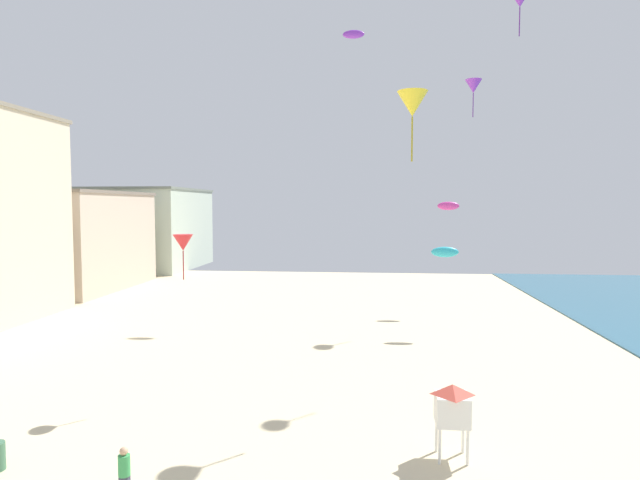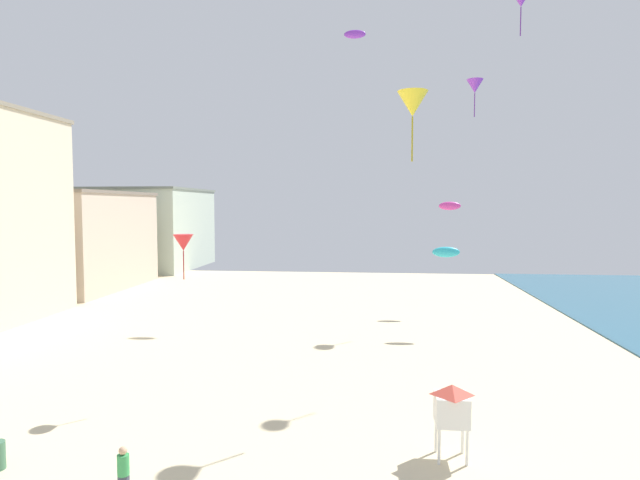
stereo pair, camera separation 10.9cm
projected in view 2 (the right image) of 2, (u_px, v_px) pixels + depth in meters
The scene contains 10 objects.
boardwalk_hotel_mid at pixel (66, 240), 54.62m from camera, with size 13.11×16.15×9.99m.
boardwalk_hotel_far at pixel (144, 228), 73.10m from camera, with size 15.19×16.96×10.86m.
kite_flyer at pixel (123, 471), 15.23m from camera, with size 0.34×0.34×1.64m.
lifeguard_stand at pixel (452, 405), 17.79m from camera, with size 1.10×1.10×2.55m.
kite_purple_delta at pixel (475, 86), 39.74m from camera, with size 1.23×1.23×2.78m.
kite_purple_parafoil at pixel (355, 34), 43.87m from camera, with size 1.80×0.50×0.70m.
kite_yellow_delta at pixel (413, 104), 22.60m from camera, with size 1.31×1.31×2.98m.
kite_red_delta at pixel (183, 243), 23.37m from camera, with size 0.88×0.88×2.00m.
kite_magenta_parafoil at pixel (450, 206), 42.82m from camera, with size 1.75×0.49×0.68m.
kite_cyan_parafoil at pixel (446, 252), 35.14m from camera, with size 1.80×0.50×0.70m.
Camera 2 is at (5.79, -7.38, 8.53)m, focal length 29.79 mm.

